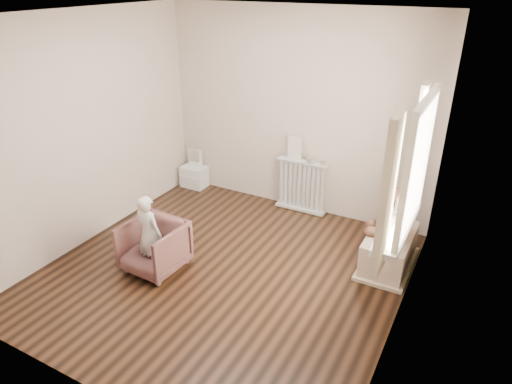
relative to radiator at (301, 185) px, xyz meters
The scene contains 20 objects.
floor 1.73m from the radiator, 95.76° to the right, with size 3.60×3.60×0.01m, color black.
ceiling 2.78m from the radiator, 95.76° to the right, with size 3.60×3.60×0.01m, color white.
back_wall 0.93m from the radiator, 144.69° to the left, with size 3.60×0.02×2.60m, color beige.
front_wall 3.60m from the radiator, 92.79° to the right, with size 3.60×0.02×2.60m, color beige.
left_wall 2.74m from the radiator, 139.53° to the right, with size 0.02×3.60×2.60m, color beige.
right_wall 2.51m from the radiator, 45.86° to the right, with size 0.02×3.60×2.60m, color beige.
window 2.36m from the radiator, 40.95° to the right, with size 0.03×0.90×1.10m, color white.
window_sill 2.09m from the radiator, 42.60° to the right, with size 0.22×1.10×0.06m, color silver.
curtain_left 2.64m from the radiator, 52.79° to the right, with size 0.06×0.26×1.30m, color beige.
curtain_right 1.96m from the radiator, 28.68° to the right, with size 0.06×0.26×1.30m, color beige.
radiator is the anchor object (origin of this frame).
paper_doll 0.51m from the radiator, behind, with size 0.19×0.02×0.32m, color beige.
tin_a 0.38m from the radiator, ahead, with size 0.11×0.11×0.06m, color #A59E8C.
tin_b 0.46m from the radiator, ahead, with size 0.08×0.08×0.04m, color #A59E8C.
toy_vanity 1.72m from the radiator, behind, with size 0.37×0.26×0.58m, color silver.
armchair 2.16m from the radiator, 113.48° to the right, with size 0.59×0.61×0.55m, color brown.
child 2.20m from the radiator, 112.96° to the right, with size 0.32×0.21×0.88m, color silver.
toy_bench 1.54m from the radiator, 28.05° to the right, with size 0.45×0.85×0.40m, color beige.
teddy_bear 1.57m from the radiator, 28.95° to the right, with size 0.45×0.35×0.55m, color #3B241A, non-canonical shape.
plush_cat 2.01m from the radiator, 39.09° to the right, with size 0.15×0.24×0.21m, color gray, non-canonical shape.
Camera 1 is at (2.23, -3.41, 2.92)m, focal length 32.00 mm.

